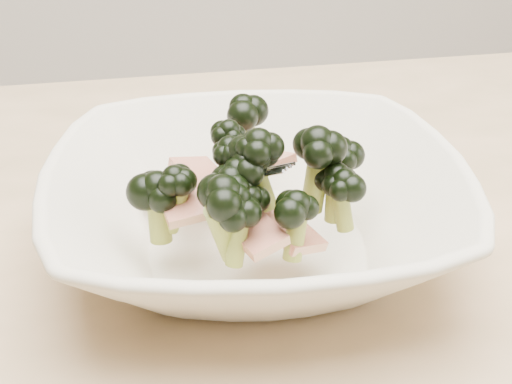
% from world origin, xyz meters
% --- Properties ---
extents(dining_table, '(1.20, 0.80, 0.75)m').
position_xyz_m(dining_table, '(0.00, 0.00, 0.65)').
color(dining_table, tan).
rests_on(dining_table, ground).
extents(broccoli_dish, '(0.33, 0.33, 0.12)m').
position_xyz_m(broccoli_dish, '(-0.04, -0.02, 0.79)').
color(broccoli_dish, beige).
rests_on(broccoli_dish, dining_table).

